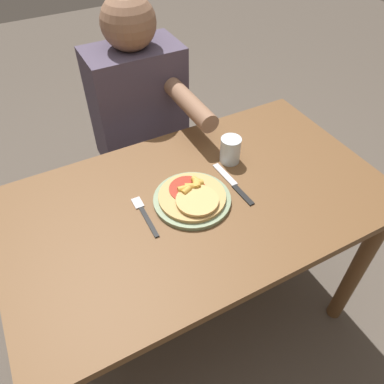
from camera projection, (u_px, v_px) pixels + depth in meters
The scene contains 8 objects.
ground_plane at pixel (196, 311), 1.71m from camera, with size 8.00×8.00×0.00m, color brown.
dining_table at pixel (198, 223), 1.27m from camera, with size 1.22×0.71×0.74m.
plate at pixel (192, 199), 1.17m from camera, with size 0.24×0.24×0.01m.
pizza at pixel (193, 196), 1.16m from camera, with size 0.21×0.21×0.04m.
fork at pixel (144, 214), 1.14m from camera, with size 0.03×0.18×0.00m.
knife at pixel (233, 184), 1.23m from camera, with size 0.03×0.22×0.00m.
drinking_glass at pixel (230, 150), 1.29m from camera, with size 0.07×0.07×0.09m.
person_diner at pixel (140, 114), 1.61m from camera, with size 0.37×0.52×1.18m.
Camera 1 is at (-0.40, -0.72, 1.59)m, focal length 35.00 mm.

